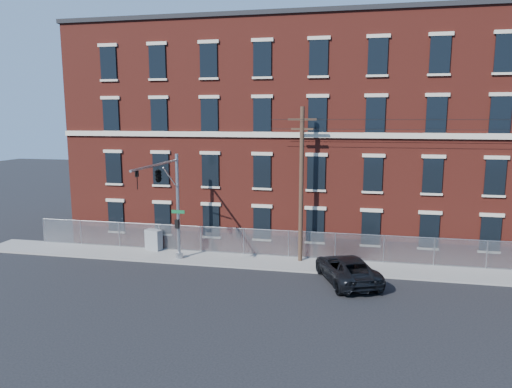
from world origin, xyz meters
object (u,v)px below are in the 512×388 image
object	(u,v)px
traffic_signal_mast	(163,185)
utility_pole_near	(301,182)
utility_cabinet	(154,240)
pickup_truck	(347,269)

from	to	relation	value
traffic_signal_mast	utility_pole_near	bearing A→B (deg)	23.14
traffic_signal_mast	utility_cabinet	bearing A→B (deg)	123.08
utility_cabinet	utility_pole_near	bearing A→B (deg)	14.28
traffic_signal_mast	utility_cabinet	distance (m)	6.43
utility_pole_near	pickup_truck	bearing A→B (deg)	-45.57
utility_cabinet	traffic_signal_mast	bearing A→B (deg)	-40.45
traffic_signal_mast	utility_pole_near	distance (m)	8.70
traffic_signal_mast	pickup_truck	world-z (taller)	traffic_signal_mast
traffic_signal_mast	pickup_truck	size ratio (longest dim) A/B	1.25
utility_pole_near	utility_cabinet	distance (m)	11.42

